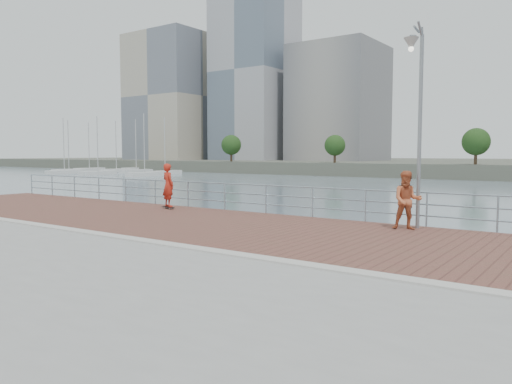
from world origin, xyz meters
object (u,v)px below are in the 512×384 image
Objects in this scene: street_lamp at (416,90)px; bystander at (407,200)px; guardrail at (338,200)px; skateboarder at (168,185)px.

street_lamp reaches higher than bystander.
guardrail is at bearing 137.92° from bystander.
guardrail is at bearing -153.94° from skateboarder.
guardrail is 2.94m from bystander.
street_lamp reaches higher than guardrail.
street_lamp is (2.95, -0.93, 3.53)m from guardrail.
bystander is at bearing -19.12° from guardrail.
street_lamp reaches higher than skateboarder.
guardrail is 21.80× the size of bystander.
bystander is at bearing -161.84° from skateboarder.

